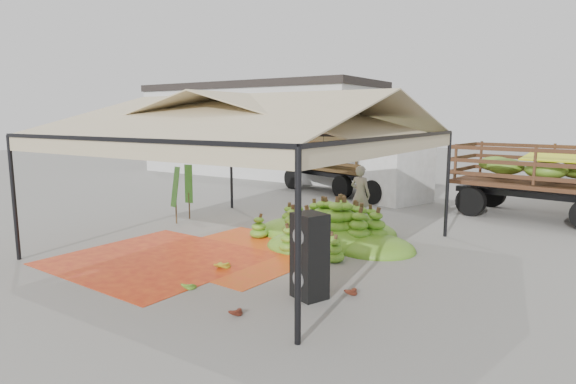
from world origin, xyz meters
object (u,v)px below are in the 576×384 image
Objects in this scene: speaker_stack at (310,256)px; vendor at (360,194)px; banana_heap at (334,222)px; truck_left at (356,160)px.

vendor is (-2.00, 6.55, 0.12)m from speaker_stack.
banana_heap is at bearing 133.75° from speaker_stack.
truck_left is (-2.63, 5.17, 0.58)m from vendor.
truck_left is at bearing 111.42° from banana_heap.
speaker_stack is at bearing -68.15° from banana_heap.
banana_heap is at bearing -49.15° from truck_left.
banana_heap is 0.68× the size of truck_left.
banana_heap is 8.35m from truck_left.
banana_heap is at bearing 104.34° from vendor.
speaker_stack is at bearing 112.43° from vendor.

